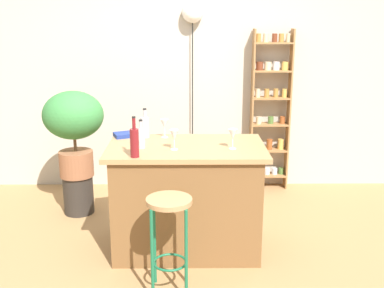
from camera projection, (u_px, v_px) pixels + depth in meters
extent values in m
plane|color=#A37A4C|center=(187.00, 264.00, 3.85)|extent=(12.00, 12.00, 0.00)
cube|color=#BCB2A3|center=(187.00, 67.00, 5.36)|extent=(6.40, 0.10, 2.80)
cube|color=brown|center=(186.00, 200.00, 4.02)|extent=(1.20, 0.72, 0.89)
cube|color=#A87F51|center=(186.00, 148.00, 3.90)|extent=(1.31, 0.79, 0.04)
cylinder|color=#196642|center=(152.00, 256.00, 3.28)|extent=(0.02, 0.02, 0.70)
cylinder|color=#196642|center=(186.00, 256.00, 3.28)|extent=(0.02, 0.02, 0.70)
cylinder|color=#196642|center=(154.00, 241.00, 3.51)|extent=(0.02, 0.02, 0.70)
cylinder|color=#196642|center=(186.00, 240.00, 3.51)|extent=(0.02, 0.02, 0.70)
torus|color=#196642|center=(170.00, 262.00, 3.42)|extent=(0.25, 0.25, 0.02)
cylinder|color=tan|center=(169.00, 201.00, 3.30)|extent=(0.33, 0.33, 0.03)
cube|color=#9E7042|center=(252.00, 111.00, 5.35)|extent=(0.02, 0.17, 1.83)
cube|color=#9E7042|center=(289.00, 111.00, 5.35)|extent=(0.02, 0.17, 1.83)
cube|color=#9E7042|center=(268.00, 175.00, 5.55)|extent=(0.40, 0.17, 0.02)
cylinder|color=gold|center=(254.00, 171.00, 5.54)|extent=(0.06, 0.06, 0.07)
cylinder|color=silver|center=(260.00, 171.00, 5.53)|extent=(0.06, 0.06, 0.07)
cylinder|color=silver|center=(267.00, 171.00, 5.54)|extent=(0.06, 0.06, 0.07)
cylinder|color=silver|center=(275.00, 171.00, 5.53)|extent=(0.06, 0.06, 0.07)
cylinder|color=#4C7033|center=(281.00, 171.00, 5.55)|extent=(0.06, 0.06, 0.07)
cube|color=#9E7042|center=(269.00, 150.00, 5.47)|extent=(0.40, 0.17, 0.02)
cylinder|color=#4C7033|center=(258.00, 144.00, 5.45)|extent=(0.07, 0.07, 0.12)
cylinder|color=#994C23|center=(269.00, 144.00, 5.45)|extent=(0.07, 0.07, 0.12)
cylinder|color=gold|center=(281.00, 144.00, 5.46)|extent=(0.07, 0.07, 0.12)
cube|color=#9E7042|center=(270.00, 124.00, 5.39)|extent=(0.40, 0.17, 0.02)
cylinder|color=beige|center=(259.00, 120.00, 5.37)|extent=(0.06, 0.06, 0.08)
cylinder|color=#4C7033|center=(271.00, 120.00, 5.38)|extent=(0.06, 0.06, 0.08)
cylinder|color=#994C23|center=(282.00, 120.00, 5.39)|extent=(0.06, 0.06, 0.08)
cube|color=#9E7042|center=(271.00, 98.00, 5.31)|extent=(0.40, 0.17, 0.02)
cylinder|color=beige|center=(258.00, 93.00, 5.30)|extent=(0.06, 0.06, 0.10)
cylinder|color=#AD7A38|center=(267.00, 93.00, 5.29)|extent=(0.06, 0.06, 0.10)
cylinder|color=#AD7A38|center=(276.00, 93.00, 5.30)|extent=(0.06, 0.06, 0.10)
cylinder|color=gold|center=(285.00, 93.00, 5.30)|extent=(0.06, 0.06, 0.10)
cube|color=#9E7042|center=(272.00, 71.00, 5.23)|extent=(0.40, 0.17, 0.02)
cylinder|color=brown|center=(260.00, 66.00, 5.21)|extent=(0.08, 0.08, 0.09)
cylinder|color=beige|center=(268.00, 66.00, 5.21)|extent=(0.08, 0.08, 0.09)
cylinder|color=silver|center=(276.00, 66.00, 5.22)|extent=(0.08, 0.08, 0.09)
cylinder|color=gold|center=(285.00, 66.00, 5.22)|extent=(0.08, 0.08, 0.09)
cube|color=#9E7042|center=(273.00, 43.00, 5.15)|extent=(0.40, 0.17, 0.02)
cylinder|color=#AD7A38|center=(258.00, 38.00, 5.12)|extent=(0.06, 0.06, 0.09)
cylinder|color=beige|center=(266.00, 38.00, 5.13)|extent=(0.06, 0.06, 0.09)
cylinder|color=brown|center=(275.00, 38.00, 5.13)|extent=(0.06, 0.06, 0.09)
cylinder|color=#AD7A38|center=(281.00, 38.00, 5.13)|extent=(0.06, 0.06, 0.09)
cylinder|color=beige|center=(289.00, 38.00, 5.14)|extent=(0.06, 0.06, 0.09)
cylinder|color=#2D2823|center=(78.00, 194.00, 4.82)|extent=(0.30, 0.30, 0.40)
cylinder|color=#935B3D|center=(76.00, 164.00, 4.74)|extent=(0.34, 0.34, 0.26)
cylinder|color=brown|center=(75.00, 144.00, 4.68)|extent=(0.03, 0.03, 0.16)
ellipsoid|color=#387F3D|center=(73.00, 115.00, 4.60)|extent=(0.60, 0.54, 0.48)
cylinder|color=#B2B2B7|center=(141.00, 138.00, 3.80)|extent=(0.07, 0.07, 0.16)
cylinder|color=#B2B2B7|center=(141.00, 125.00, 3.77)|extent=(0.03, 0.03, 0.06)
cylinder|color=black|center=(140.00, 120.00, 3.76)|extent=(0.03, 0.03, 0.01)
cylinder|color=#B2B2B7|center=(145.00, 128.00, 4.14)|extent=(0.08, 0.08, 0.18)
cylinder|color=#B2B2B7|center=(145.00, 114.00, 4.10)|extent=(0.03, 0.03, 0.07)
cylinder|color=black|center=(145.00, 109.00, 4.09)|extent=(0.03, 0.03, 0.01)
cylinder|color=maroon|center=(135.00, 143.00, 3.55)|extent=(0.07, 0.07, 0.22)
cylinder|color=maroon|center=(134.00, 123.00, 3.51)|extent=(0.03, 0.03, 0.09)
cylinder|color=black|center=(134.00, 117.00, 3.50)|extent=(0.03, 0.03, 0.01)
cylinder|color=silver|center=(233.00, 148.00, 3.80)|extent=(0.06, 0.06, 0.00)
cylinder|color=silver|center=(233.00, 144.00, 3.79)|extent=(0.01, 0.01, 0.07)
cone|color=silver|center=(233.00, 134.00, 3.77)|extent=(0.07, 0.07, 0.08)
cylinder|color=silver|center=(174.00, 149.00, 3.78)|extent=(0.06, 0.06, 0.00)
cylinder|color=silver|center=(174.00, 145.00, 3.77)|extent=(0.01, 0.01, 0.07)
cone|color=silver|center=(174.00, 135.00, 3.75)|extent=(0.07, 0.07, 0.08)
cylinder|color=silver|center=(165.00, 137.00, 4.16)|extent=(0.06, 0.06, 0.00)
cylinder|color=silver|center=(165.00, 133.00, 4.15)|extent=(0.01, 0.01, 0.07)
cone|color=silver|center=(165.00, 124.00, 4.13)|extent=(0.07, 0.07, 0.08)
cube|color=navy|center=(126.00, 135.00, 4.18)|extent=(0.25, 0.22, 0.03)
cylinder|color=black|center=(193.00, 103.00, 5.36)|extent=(0.01, 0.01, 2.00)
sphere|color=white|center=(193.00, 12.00, 5.10)|extent=(0.23, 0.23, 0.23)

